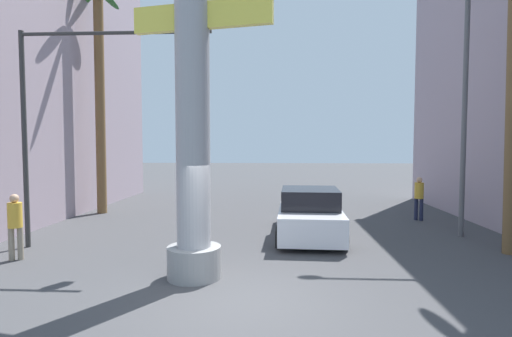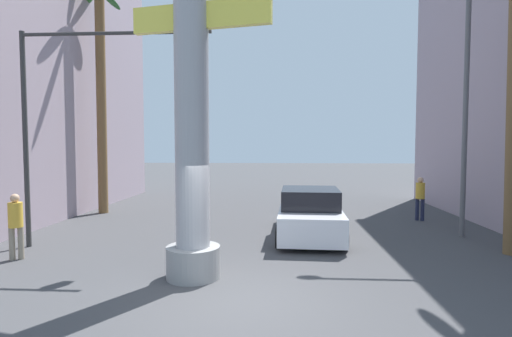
# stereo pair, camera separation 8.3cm
# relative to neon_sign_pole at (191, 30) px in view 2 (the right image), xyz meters

# --- Properties ---
(ground_plane) EXTENTS (93.30, 93.30, 0.00)m
(ground_plane) POSITION_rel_neon_sign_pole_xyz_m (1.19, 8.66, -5.38)
(ground_plane) COLOR #424244
(neon_sign_pole) EXTENTS (3.48, 1.19, 11.25)m
(neon_sign_pole) POSITION_rel_neon_sign_pole_xyz_m (0.00, 0.00, 0.00)
(neon_sign_pole) COLOR #9E9EA3
(neon_sign_pole) RESTS_ON ground
(street_lamp) EXTENTS (2.78, 0.28, 7.96)m
(street_lamp) POSITION_rel_neon_sign_pole_xyz_m (7.32, 4.41, -0.59)
(street_lamp) COLOR #59595E
(street_lamp) RESTS_ON ground
(traffic_light_mast) EXTENTS (5.43, 0.32, 6.12)m
(traffic_light_mast) POSITION_rel_neon_sign_pole_xyz_m (-3.69, 2.37, -1.06)
(traffic_light_mast) COLOR #333333
(traffic_light_mast) RESTS_ON ground
(car_lead) EXTENTS (2.18, 4.89, 1.56)m
(car_lead) POSITION_rel_neon_sign_pole_xyz_m (2.86, 4.25, -4.68)
(car_lead) COLOR black
(car_lead) RESTS_ON ground
(palm_tree_mid_left) EXTENTS (2.90, 3.11, 9.62)m
(palm_tree_mid_left) POSITION_rel_neon_sign_pole_xyz_m (-5.72, 8.11, 0.16)
(palm_tree_mid_left) COLOR brown
(palm_tree_mid_left) RESTS_ON ground
(pedestrian_mid_right) EXTENTS (0.47, 0.47, 1.69)m
(pedestrian_mid_right) POSITION_rel_neon_sign_pole_xyz_m (7.33, 7.11, -4.40)
(pedestrian_mid_right) COLOR #1E233F
(pedestrian_mid_right) RESTS_ON ground
(pedestrian_curb_left) EXTENTS (0.45, 0.45, 1.69)m
(pedestrian_curb_left) POSITION_rel_neon_sign_pole_xyz_m (-4.82, 1.09, -4.40)
(pedestrian_curb_left) COLOR gray
(pedestrian_curb_left) RESTS_ON ground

